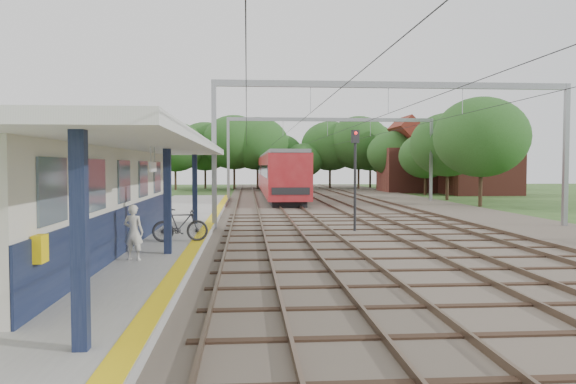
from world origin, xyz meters
name	(u,v)px	position (x,y,z in m)	size (l,w,h in m)	color
ground	(416,312)	(0.00, 0.00, 0.00)	(160.00, 160.00, 0.00)	#2D4C1E
ballast_bed	(348,206)	(4.00, 30.00, 0.05)	(18.00, 90.00, 0.10)	#473D33
platform	(157,230)	(-7.50, 14.00, 0.17)	(5.00, 52.00, 0.35)	gray
yellow_stripe	(208,225)	(-5.25, 14.00, 0.35)	(0.45, 52.00, 0.01)	yellow
station_building	(77,197)	(-8.88, 7.00, 2.04)	(3.41, 18.00, 3.40)	beige
canopy	(104,145)	(-7.77, 6.00, 3.64)	(6.40, 20.00, 3.44)	#111936
rail_tracks	(314,204)	(1.50, 30.00, 0.18)	(11.80, 88.00, 0.15)	brown
catenary_system	(352,128)	(3.39, 25.28, 5.51)	(17.22, 88.00, 7.00)	gray
tree_band	(307,150)	(3.84, 57.12, 4.92)	(31.72, 30.88, 8.82)	#382619
house_near	(481,166)	(21.00, 46.00, 2.99)	(7.00, 6.12, 7.89)	brown
house_far	(417,164)	(16.00, 52.00, 3.23)	(8.00, 6.12, 8.66)	brown
person	(133,232)	(-6.71, 4.87, 1.14)	(0.58, 0.38, 1.59)	beige
bicycle	(180,225)	(-5.84, 8.68, 0.94)	(0.55, 1.95, 1.17)	black
train	(276,173)	(-0.50, 46.30, 2.27)	(3.12, 38.90, 4.09)	black
signal_post	(355,167)	(1.35, 13.57, 2.98)	(0.36, 0.31, 4.63)	black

